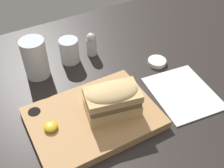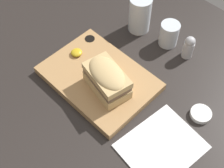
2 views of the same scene
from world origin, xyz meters
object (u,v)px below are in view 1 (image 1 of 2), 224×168
object	(u,v)px
serving_board	(93,118)
condiment_dish	(157,62)
wine_glass	(70,52)
sandwich	(112,99)
salt_shaker	(91,44)
water_glass	(36,61)
napkin	(183,93)

from	to	relation	value
serving_board	condiment_dish	bearing A→B (deg)	21.91
wine_glass	sandwich	bearing A→B (deg)	-89.77
serving_board	salt_shaker	bearing A→B (deg)	64.53
wine_glass	salt_shaker	distance (cm)	7.68
water_glass	wine_glass	bearing A→B (deg)	7.87
napkin	salt_shaker	xyz separation A→B (cm)	(-14.27, 29.49, 3.81)
serving_board	water_glass	world-z (taller)	water_glass
sandwich	serving_board	bearing A→B (deg)	164.82
wine_glass	water_glass	bearing A→B (deg)	-172.13
napkin	salt_shaker	world-z (taller)	salt_shaker
napkin	condiment_dish	distance (cm)	14.82
condiment_dish	serving_board	bearing A→B (deg)	-158.09
water_glass	serving_board	bearing A→B (deg)	-75.50
sandwich	water_glass	distance (cm)	28.39
water_glass	wine_glass	size ratio (longest dim) A/B	1.55
sandwich	condiment_dish	bearing A→B (deg)	28.51
sandwich	napkin	distance (cm)	22.90
salt_shaker	condiment_dish	bearing A→B (deg)	-42.93
sandwich	wine_glass	size ratio (longest dim) A/B	1.85
serving_board	condiment_dish	world-z (taller)	serving_board
water_glass	napkin	world-z (taller)	water_glass
water_glass	condiment_dish	bearing A→B (deg)	-20.95
salt_shaker	condiment_dish	xyz separation A→B (cm)	(15.87, -14.76, -3.32)
sandwich	wine_glass	world-z (taller)	sandwich
serving_board	napkin	size ratio (longest dim) A/B	1.48
salt_shaker	condiment_dish	size ratio (longest dim) A/B	1.36
serving_board	salt_shaker	size ratio (longest dim) A/B	4.03
water_glass	sandwich	bearing A→B (deg)	-66.54
serving_board	napkin	bearing A→B (deg)	-7.12
sandwich	salt_shaker	bearing A→B (deg)	74.64
serving_board	water_glass	distance (cm)	25.82
sandwich	condiment_dish	world-z (taller)	sandwich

